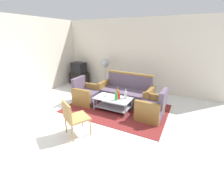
% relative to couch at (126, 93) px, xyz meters
% --- Properties ---
extents(ground_plane, '(14.00, 14.00, 0.00)m').
position_rel_couch_xyz_m(ground_plane, '(-0.12, -1.60, -0.32)').
color(ground_plane, white).
extents(wall_back, '(6.52, 0.12, 2.80)m').
position_rel_couch_xyz_m(wall_back, '(-0.12, 1.46, 1.08)').
color(wall_back, silver).
rests_on(wall_back, ground).
extents(wall_left, '(0.12, 6.20, 2.80)m').
position_rel_couch_xyz_m(wall_left, '(-3.38, -1.70, 1.08)').
color(wall_left, silver).
rests_on(wall_left, ground).
extents(rug, '(3.02, 2.05, 0.01)m').
position_rel_couch_xyz_m(rug, '(-0.06, -0.63, -0.31)').
color(rug, maroon).
rests_on(rug, ground).
extents(couch, '(1.83, 0.81, 0.96)m').
position_rel_couch_xyz_m(couch, '(0.00, 0.00, 0.00)').
color(couch, '#5B4C60').
rests_on(couch, rug).
extents(armchair_left, '(0.72, 0.78, 0.85)m').
position_rel_couch_xyz_m(armchair_left, '(-1.16, -0.69, -0.03)').
color(armchair_left, '#5B4C60').
rests_on(armchair_left, rug).
extents(armchair_right, '(0.72, 0.78, 0.85)m').
position_rel_couch_xyz_m(armchair_right, '(1.04, -0.70, -0.03)').
color(armchair_right, '#5B4C60').
rests_on(armchair_right, rug).
extents(coffee_table, '(1.10, 0.60, 0.40)m').
position_rel_couch_xyz_m(coffee_table, '(-0.10, -0.78, -0.04)').
color(coffee_table, silver).
rests_on(coffee_table, rug).
extents(bottle_red, '(0.06, 0.06, 0.25)m').
position_rel_couch_xyz_m(bottle_red, '(0.09, -0.77, 0.19)').
color(bottle_red, red).
rests_on(bottle_red, coffee_table).
extents(bottle_orange, '(0.06, 0.06, 0.31)m').
position_rel_couch_xyz_m(bottle_orange, '(0.00, -0.68, 0.21)').
color(bottle_orange, '#D85919').
rests_on(bottle_orange, coffee_table).
extents(bottle_clear, '(0.08, 0.08, 0.29)m').
position_rel_couch_xyz_m(bottle_clear, '(0.25, -0.64, 0.20)').
color(bottle_clear, silver).
rests_on(bottle_clear, coffee_table).
extents(bottle_green, '(0.08, 0.08, 0.31)m').
position_rel_couch_xyz_m(bottle_green, '(0.05, -0.88, 0.21)').
color(bottle_green, '#2D8C38').
rests_on(bottle_green, coffee_table).
extents(cup, '(0.08, 0.08, 0.10)m').
position_rel_couch_xyz_m(cup, '(-0.33, -0.81, 0.14)').
color(cup, silver).
rests_on(cup, coffee_table).
extents(tv_stand, '(0.80, 0.50, 0.52)m').
position_rel_couch_xyz_m(tv_stand, '(-2.72, 0.95, -0.06)').
color(tv_stand, black).
rests_on(tv_stand, ground).
extents(television, '(0.64, 0.50, 0.48)m').
position_rel_couch_xyz_m(television, '(-2.72, 0.95, 0.44)').
color(television, black).
rests_on(television, tv_stand).
extents(pedestal_fan, '(0.36, 0.36, 1.27)m').
position_rel_couch_xyz_m(pedestal_fan, '(-1.36, 1.00, 0.70)').
color(pedestal_fan, '#2D2D33').
rests_on(pedestal_fan, ground).
extents(wicker_chair, '(0.65, 0.65, 0.84)m').
position_rel_couch_xyz_m(wicker_chair, '(-0.33, -2.29, 0.18)').
color(wicker_chair, '#AD844C').
rests_on(wicker_chair, ground).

